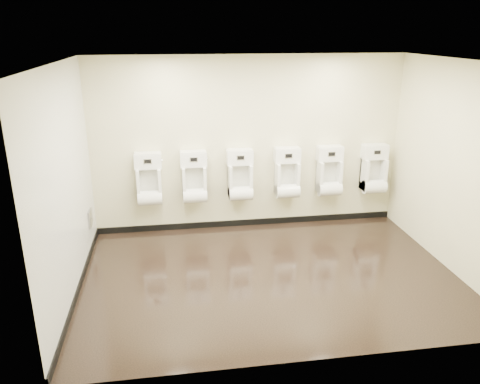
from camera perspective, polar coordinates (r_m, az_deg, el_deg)
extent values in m
cube|color=black|center=(6.45, 3.66, -10.09)|extent=(5.00, 3.50, 0.00)
cube|color=silver|center=(5.63, 4.29, 15.58)|extent=(5.00, 3.50, 0.00)
cube|color=beige|center=(7.55, 1.09, 5.81)|extent=(5.00, 0.02, 2.80)
cube|color=beige|center=(4.31, 8.97, -5.07)|extent=(5.00, 0.02, 2.80)
cube|color=beige|center=(5.89, -20.53, 0.65)|extent=(0.02, 3.50, 2.80)
cube|color=beige|center=(6.87, 24.80, 2.64)|extent=(0.02, 3.50, 2.80)
cube|color=white|center=(5.89, -20.48, 0.65)|extent=(0.01, 3.50, 2.80)
cube|color=black|center=(7.96, 1.04, -3.70)|extent=(5.00, 0.02, 0.10)
cube|color=black|center=(6.42, -19.00, -10.83)|extent=(0.02, 3.50, 0.10)
cube|color=#9E9EA3|center=(7.30, -17.81, -3.06)|extent=(0.03, 0.25, 0.25)
cylinder|color=silver|center=(7.29, -17.67, -3.05)|extent=(0.02, 0.04, 0.04)
cube|color=white|center=(7.47, -10.98, 0.85)|extent=(0.38, 0.27, 0.53)
cube|color=silver|center=(7.55, -10.98, 1.35)|extent=(0.28, 0.01, 0.41)
cylinder|color=white|center=(7.47, -10.90, -0.72)|extent=(0.38, 0.23, 0.23)
cube|color=white|center=(7.40, -11.15, 3.74)|extent=(0.42, 0.20, 0.23)
cube|color=black|center=(7.29, -11.19, 3.67)|extent=(0.10, 0.01, 0.06)
cube|color=silver|center=(7.30, -11.19, 3.68)|extent=(0.13, 0.01, 0.08)
cylinder|color=silver|center=(7.39, -9.49, 3.83)|extent=(0.01, 0.03, 0.03)
cube|color=white|center=(7.47, -5.59, 1.12)|extent=(0.38, 0.27, 0.53)
cube|color=silver|center=(7.54, -5.64, 1.62)|extent=(0.28, 0.01, 0.41)
cylinder|color=white|center=(7.47, -5.51, -0.45)|extent=(0.38, 0.23, 0.23)
cube|color=white|center=(7.40, -5.71, 4.01)|extent=(0.42, 0.20, 0.23)
cube|color=black|center=(7.29, -5.66, 3.95)|extent=(0.10, 0.01, 0.06)
cube|color=silver|center=(7.29, -5.66, 3.95)|extent=(0.13, 0.01, 0.08)
cylinder|color=silver|center=(7.41, -4.05, 4.09)|extent=(0.01, 0.03, 0.03)
cube|color=white|center=(7.54, 0.00, 1.39)|extent=(0.38, 0.27, 0.53)
cube|color=silver|center=(7.61, -0.10, 1.88)|extent=(0.28, 0.01, 0.41)
cylinder|color=white|center=(7.54, 0.09, -0.16)|extent=(0.38, 0.23, 0.23)
cube|color=white|center=(7.47, -0.04, 4.25)|extent=(0.42, 0.20, 0.23)
cube|color=black|center=(7.36, 0.08, 4.19)|extent=(0.10, 0.01, 0.06)
cube|color=silver|center=(7.37, 0.08, 4.20)|extent=(0.13, 0.01, 0.08)
cylinder|color=silver|center=(7.50, 1.59, 4.32)|extent=(0.01, 0.03, 0.03)
cube|color=white|center=(7.69, 5.74, 1.65)|extent=(0.38, 0.27, 0.53)
cube|color=silver|center=(7.76, 5.59, 2.13)|extent=(0.28, 0.01, 0.41)
cylinder|color=white|center=(7.69, 5.82, 0.13)|extent=(0.38, 0.23, 0.23)
cube|color=white|center=(7.62, 5.76, 4.46)|extent=(0.42, 0.20, 0.23)
cube|color=black|center=(7.52, 5.96, 4.40)|extent=(0.10, 0.01, 0.06)
cube|color=silver|center=(7.52, 5.96, 4.41)|extent=(0.13, 0.01, 0.08)
cylinder|color=silver|center=(7.68, 7.32, 4.51)|extent=(0.01, 0.03, 0.03)
cube|color=white|center=(7.90, 10.78, 1.87)|extent=(0.38, 0.27, 0.53)
cube|color=silver|center=(7.96, 10.60, 2.33)|extent=(0.28, 0.01, 0.41)
cylinder|color=white|center=(7.89, 10.87, 0.38)|extent=(0.38, 0.23, 0.23)
cube|color=white|center=(7.83, 10.87, 4.61)|extent=(0.42, 0.20, 0.23)
cube|color=black|center=(7.73, 11.13, 4.55)|extent=(0.10, 0.01, 0.06)
cube|color=silver|center=(7.73, 11.13, 4.56)|extent=(0.13, 0.01, 0.08)
cylinder|color=silver|center=(7.90, 12.35, 4.64)|extent=(0.01, 0.03, 0.03)
cube|color=white|center=(8.18, 15.96, 2.07)|extent=(0.38, 0.27, 0.53)
cube|color=silver|center=(8.25, 15.74, 2.52)|extent=(0.28, 0.01, 0.41)
cylinder|color=white|center=(8.18, 16.04, 0.64)|extent=(0.38, 0.23, 0.23)
cube|color=white|center=(8.12, 16.10, 4.72)|extent=(0.42, 0.20, 0.23)
cube|color=black|center=(8.02, 16.42, 4.66)|extent=(0.10, 0.01, 0.06)
cube|color=silver|center=(8.02, 16.41, 4.67)|extent=(0.13, 0.01, 0.08)
cylinder|color=silver|center=(8.21, 17.47, 4.74)|extent=(0.01, 0.03, 0.03)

